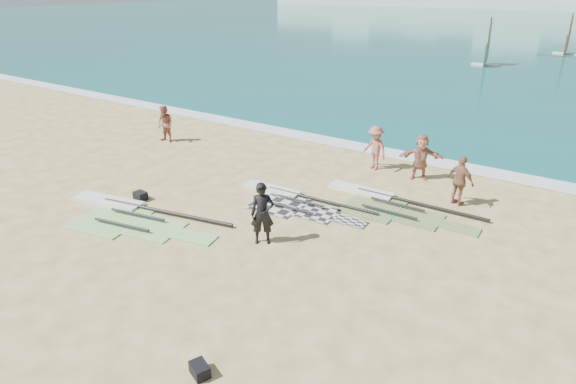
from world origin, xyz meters
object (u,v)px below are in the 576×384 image
Objects in this scene: beachgoer_left at (165,124)px; beachgoer_back at (460,181)px; person_wetsuit at (262,214)px; beachgoer_mid at (375,148)px; rig_green at (128,214)px; rig_orange at (385,203)px; rig_grey at (290,200)px; gear_bag_near at (140,196)px; gear_bag_far at (200,370)px; beachgoer_right at (421,157)px.

beachgoer_left is 0.99× the size of beachgoer_back.
beachgoer_mid is at bearing 54.10° from person_wetsuit.
rig_green reaches higher than rig_orange.
person_wetsuit is at bearing -31.43° from beachgoer_left.
beachgoer_left reaches higher than rig_green.
person_wetsuit is at bearing -74.72° from rig_grey.
gear_bag_near is at bearing -53.83° from beachgoer_left.
gear_bag_far is 0.24× the size of beachgoer_back.
beachgoer_back is (9.21, 7.29, 0.87)m from rig_green.
person_wetsuit is at bearing -129.77° from beachgoer_right.
gear_bag_near is at bearing 51.77° from beachgoer_back.
gear_bag_far is 0.23× the size of person_wetsuit.
gear_bag_near is 0.26× the size of beachgoer_left.
person_wetsuit reaches higher than rig_green.
rig_green is 10.34m from beachgoer_mid.
gear_bag_far is at bearing 99.92° from beachgoer_back.
gear_bag_near is 11.06m from beachgoer_right.
beachgoer_mid is 1.03× the size of beachgoer_back.
gear_bag_far reaches higher than rig_orange.
beachgoer_left is 14.34m from beachgoer_back.
beachgoer_back is at bearing 32.79° from rig_orange.
person_wetsuit is 7.45m from beachgoer_back.
gear_bag_near is (-7.69, -4.72, 0.10)m from rig_orange.
beachgoer_left is (-5.11, 6.57, 0.86)m from rig_green.
rig_grey is 2.92× the size of beachgoer_mid.
beachgoer_mid reaches higher than rig_grey.
gear_bag_far is (7.90, -5.14, -0.02)m from gear_bag_near.
rig_green is 1.30m from gear_bag_near.
beachgoer_mid reaches higher than beachgoer_right.
rig_orange is at bearing 31.55° from gear_bag_near.
gear_bag_near is 0.26× the size of beachgoer_back.
beachgoer_mid is at bearing 9.69° from beachgoer_left.
person_wetsuit is (-2.01, -4.73, 0.94)m from rig_orange.
gear_bag_far is at bearing -40.52° from rig_green.
beachgoer_left is (-10.15, 5.46, -0.07)m from person_wetsuit.
rig_orange is 3.27× the size of beachgoer_back.
beachgoer_right is (2.02, -0.01, -0.01)m from beachgoer_mid.
gear_bag_far is (0.21, -9.86, 0.08)m from rig_orange.
beachgoer_back is (5.17, 3.17, 0.87)m from rig_grey.
beachgoer_left is at bearing 161.91° from rig_grey.
beachgoer_mid is at bearing 155.37° from beachgoer_right.
beachgoer_back reaches higher than beachgoer_left.
rig_green is at bearing -141.27° from rig_orange.
beachgoer_mid reaches higher than beachgoer_left.
beachgoer_back is (4.06, -1.63, -0.03)m from beachgoer_mid.
person_wetsuit is 1.08× the size of beachgoer_left.
rig_orange is 3.29× the size of beachgoer_left.
rig_grey is 3.02× the size of beachgoer_left.
beachgoer_back is at bearing 32.04° from gear_bag_near.
beachgoer_right reaches higher than rig_green.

